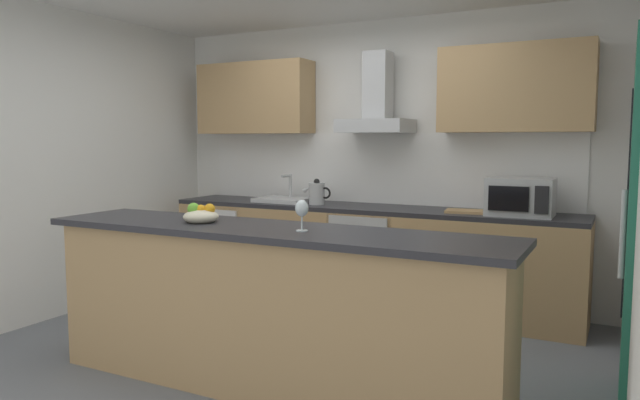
% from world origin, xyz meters
% --- Properties ---
extents(ground, '(5.29, 4.55, 0.02)m').
position_xyz_m(ground, '(0.00, 0.00, -0.01)').
color(ground, slate).
extents(wall_back, '(5.29, 0.12, 2.60)m').
position_xyz_m(wall_back, '(0.00, 1.83, 1.30)').
color(wall_back, white).
rests_on(wall_back, ground).
extents(wall_left, '(0.12, 4.55, 2.60)m').
position_xyz_m(wall_left, '(-2.21, 0.00, 1.30)').
color(wall_left, white).
rests_on(wall_left, ground).
extents(backsplash_tile, '(3.65, 0.02, 0.66)m').
position_xyz_m(backsplash_tile, '(0.00, 1.76, 1.23)').
color(backsplash_tile, white).
extents(counter_back, '(3.78, 0.60, 0.90)m').
position_xyz_m(counter_back, '(0.00, 1.45, 0.45)').
color(counter_back, tan).
rests_on(counter_back, ground).
extents(counter_island, '(2.93, 0.64, 0.99)m').
position_xyz_m(counter_island, '(0.23, -0.54, 0.50)').
color(counter_island, tan).
rests_on(counter_island, ground).
extents(upper_cabinets, '(3.73, 0.32, 0.70)m').
position_xyz_m(upper_cabinets, '(-0.00, 1.60, 1.91)').
color(upper_cabinets, tan).
extents(side_door, '(0.08, 0.85, 2.05)m').
position_xyz_m(side_door, '(2.13, 0.14, 1.03)').
color(side_door, '#1E664C').
rests_on(side_door, ground).
extents(oven, '(0.60, 0.62, 0.80)m').
position_xyz_m(oven, '(0.07, 1.43, 0.46)').
color(oven, slate).
rests_on(oven, ground).
extents(refrigerator, '(0.58, 0.60, 0.85)m').
position_xyz_m(refrigerator, '(-1.46, 1.42, 0.43)').
color(refrigerator, white).
rests_on(refrigerator, ground).
extents(microwave, '(0.50, 0.38, 0.30)m').
position_xyz_m(microwave, '(1.36, 1.40, 1.05)').
color(microwave, '#B7BABC').
rests_on(microwave, counter_back).
extents(sink, '(0.50, 0.40, 0.26)m').
position_xyz_m(sink, '(-0.83, 1.44, 0.93)').
color(sink, silver).
rests_on(sink, counter_back).
extents(kettle, '(0.29, 0.15, 0.24)m').
position_xyz_m(kettle, '(-0.45, 1.39, 1.01)').
color(kettle, '#B7BABC').
rests_on(kettle, counter_back).
extents(range_hood, '(0.62, 0.45, 0.72)m').
position_xyz_m(range_hood, '(0.07, 1.56, 1.79)').
color(range_hood, '#B7BABC').
extents(wine_glass, '(0.08, 0.08, 0.18)m').
position_xyz_m(wine_glass, '(0.49, -0.57, 1.11)').
color(wine_glass, silver).
rests_on(wine_glass, counter_island).
extents(fruit_bowl, '(0.22, 0.22, 0.13)m').
position_xyz_m(fruit_bowl, '(-0.25, -0.54, 1.03)').
color(fruit_bowl, beige).
rests_on(fruit_bowl, counter_island).
extents(chopping_board, '(0.37, 0.26, 0.02)m').
position_xyz_m(chopping_board, '(0.94, 1.40, 0.91)').
color(chopping_board, tan).
rests_on(chopping_board, counter_back).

